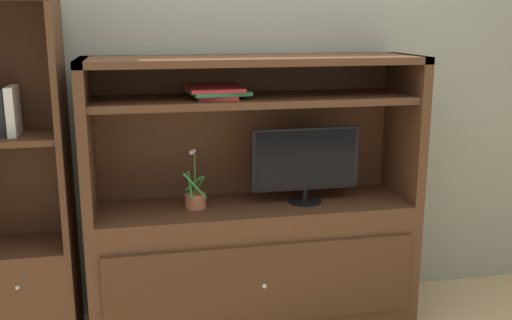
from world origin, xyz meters
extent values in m
cube|color=gray|center=(0.00, 0.75, 1.40)|extent=(6.00, 0.10, 2.80)
cube|color=#4C2D1C|center=(0.00, 0.40, 0.35)|extent=(1.71, 0.47, 0.70)
cube|color=#462A19|center=(0.00, 0.16, 0.35)|extent=(1.57, 0.02, 0.42)
sphere|color=silver|center=(0.00, 0.14, 0.35)|extent=(0.02, 0.02, 0.02)
cube|color=#4C2D1C|center=(-0.83, 0.40, 1.08)|extent=(0.05, 0.47, 0.77)
cube|color=#4C2D1C|center=(0.83, 0.40, 1.08)|extent=(0.05, 0.47, 0.77)
cube|color=#4C2D1C|center=(0.00, 0.62, 1.08)|extent=(1.71, 0.02, 0.77)
cube|color=#4C2D1C|center=(0.00, 0.40, 1.45)|extent=(1.71, 0.47, 0.04)
cube|color=#4C2D1C|center=(0.00, 0.40, 1.25)|extent=(1.61, 0.42, 0.04)
cylinder|color=black|center=(0.27, 0.38, 0.71)|extent=(0.18, 0.18, 0.01)
cylinder|color=black|center=(0.27, 0.38, 0.74)|extent=(0.03, 0.03, 0.06)
cube|color=black|center=(0.27, 0.38, 0.94)|extent=(0.57, 0.02, 0.33)
cube|color=black|center=(0.27, 0.36, 0.94)|extent=(0.53, 0.00, 0.30)
cylinder|color=#B26642|center=(-0.31, 0.40, 0.74)|extent=(0.11, 0.11, 0.07)
cylinder|color=#3D6B33|center=(-0.31, 0.40, 0.89)|extent=(0.01, 0.01, 0.24)
cube|color=#2D7A38|center=(-0.28, 0.41, 0.82)|extent=(0.04, 0.13, 0.11)
cube|color=#2D7A38|center=(-0.31, 0.43, 0.82)|extent=(0.09, 0.02, 0.07)
cube|color=#2D7A38|center=(-0.34, 0.40, 0.82)|extent=(0.02, 0.11, 0.12)
cube|color=#2D7A38|center=(-0.31, 0.37, 0.82)|extent=(0.12, 0.02, 0.14)
sphere|color=#DB9EC6|center=(-0.31, 0.39, 1.00)|extent=(0.02, 0.02, 0.02)
sphere|color=#DB9EC6|center=(-0.32, 0.40, 0.99)|extent=(0.02, 0.02, 0.02)
cube|color=red|center=(-0.19, 0.41, 1.28)|extent=(0.22, 0.31, 0.02)
cube|color=#338C4C|center=(-0.19, 0.39, 1.30)|extent=(0.31, 0.31, 0.02)
cube|color=red|center=(-0.20, 0.41, 1.31)|extent=(0.28, 0.34, 0.02)
cube|color=#4C2D1C|center=(-1.17, 0.40, 0.28)|extent=(0.50, 0.37, 0.56)
sphere|color=silver|center=(-1.17, 0.21, 0.42)|extent=(0.02, 0.02, 0.02)
cube|color=#4C2D1C|center=(-0.94, 0.40, 1.16)|extent=(0.03, 0.37, 1.19)
cube|color=#4C2D1C|center=(-1.17, 0.58, 1.16)|extent=(0.50, 0.02, 1.19)
cube|color=#4C2D1C|center=(-1.17, 0.40, 1.10)|extent=(0.44, 0.33, 0.03)
cube|color=black|center=(-1.19, 0.40, 1.23)|extent=(0.03, 0.15, 0.22)
cube|color=silver|center=(-1.15, 0.40, 1.23)|extent=(0.04, 0.18, 0.23)
camera|label=1|loc=(-0.59, -2.50, 1.65)|focal=41.19mm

